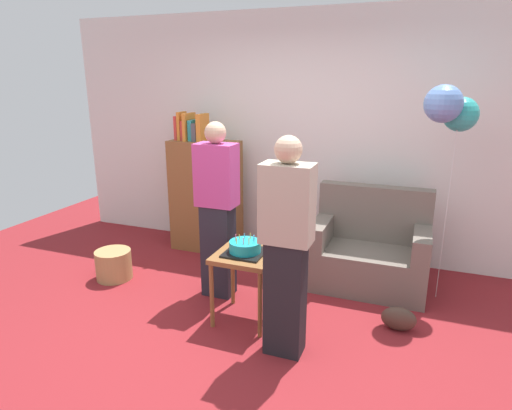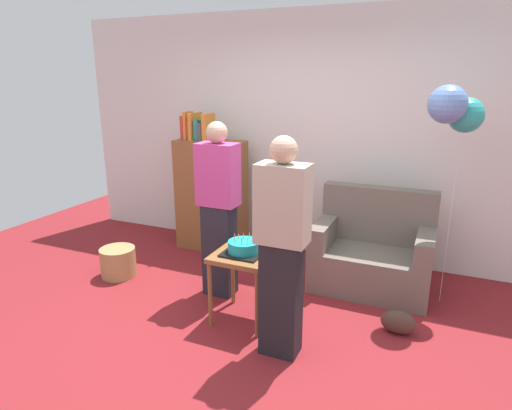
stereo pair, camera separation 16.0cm
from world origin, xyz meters
The scene contains 11 objects.
ground_plane centered at (0.00, 0.00, 0.00)m, with size 8.00×8.00×0.00m, color maroon.
wall_back centered at (0.00, 2.05, 1.35)m, with size 6.00×0.10×2.70m, color silver.
couch centered at (0.83, 1.37, 0.34)m, with size 1.10×0.70×0.96m.
bookshelf centered at (-1.11, 1.65, 0.68)m, with size 0.80×0.36×1.62m.
side_table centered at (-0.06, 0.31, 0.51)m, with size 0.48×0.48×0.60m.
birthday_cake centered at (-0.06, 0.31, 0.65)m, with size 0.32×0.32×0.17m.
person_blowing_candles centered at (-0.47, 0.65, 0.83)m, with size 0.36×0.22×1.63m.
person_holding_cake centered at (0.39, 0.00, 0.83)m, with size 0.36×0.22×1.63m.
wicker_basket centered at (-1.62, 0.56, 0.15)m, with size 0.36×0.36×0.30m, color #A88451.
handbag centered at (1.18, 0.60, 0.10)m, with size 0.28×0.14×0.20m, color #473328.
balloon_bunch centered at (1.41, 1.31, 1.74)m, with size 0.45×0.45×1.94m.
Camera 1 is at (1.22, -2.77, 2.00)m, focal length 30.74 mm.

